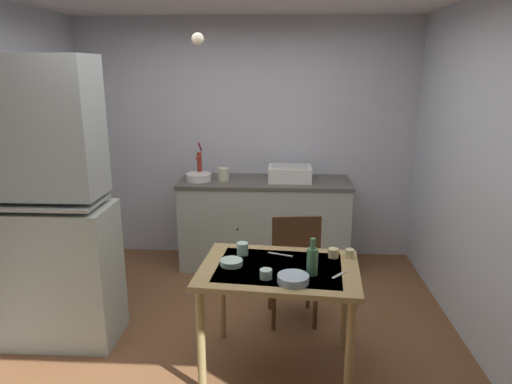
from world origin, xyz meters
name	(u,v)px	position (x,y,z in m)	size (l,w,h in m)	color
ground_plane	(230,342)	(0.00, 0.00, 0.00)	(4.70, 4.70, 0.00)	brown
wall_back	(247,140)	(0.00, 1.90, 1.30)	(3.76, 0.10, 2.60)	silver
wall_right	(499,184)	(1.88, 0.00, 1.30)	(0.10, 3.80, 2.60)	silver
hutch_cabinet	(47,216)	(-1.35, 0.01, 1.02)	(0.93, 0.50, 2.17)	#A7B3AA
counter_cabinet	(265,223)	(0.22, 1.53, 0.47)	(1.79, 0.64, 0.94)	#A7B3AA
sink_basin	(290,173)	(0.47, 1.53, 1.02)	(0.44, 0.34, 0.15)	white
hand_pump	(199,163)	(-0.48, 1.58, 1.11)	(0.05, 0.27, 0.39)	maroon
mixing_bowl_counter	(199,177)	(-0.47, 1.48, 0.98)	(0.26, 0.26, 0.08)	white
stoneware_crock	(224,174)	(-0.21, 1.50, 1.00)	(0.12, 0.12, 0.13)	beige
dining_table	(279,282)	(0.38, -0.29, 0.67)	(1.13, 0.84, 0.78)	tan
chair_far_side	(294,267)	(0.50, 0.31, 0.51)	(0.44, 0.44, 0.98)	#4C311A
serving_bowl_wide	(293,279)	(0.47, -0.52, 0.80)	(0.20, 0.20, 0.05)	#9EB2C6
soup_bowl_small	(231,262)	(0.05, -0.27, 0.80)	(0.15, 0.15, 0.04)	#ADD1C1
mug_dark	(266,274)	(0.29, -0.47, 0.81)	(0.08, 0.08, 0.06)	#ADD1C1
teacup_mint	(350,253)	(0.87, -0.10, 0.81)	(0.06, 0.06, 0.06)	beige
teacup_cream	(333,253)	(0.76, -0.10, 0.81)	(0.07, 0.07, 0.07)	beige
mug_tall	(242,249)	(0.11, -0.08, 0.82)	(0.08, 0.08, 0.09)	#ADD1C1
glass_bottle	(312,260)	(0.59, -0.39, 0.88)	(0.07, 0.07, 0.25)	#4C7F56
table_knife	(280,254)	(0.39, -0.08, 0.78)	(0.19, 0.02, 0.01)	silver
teaspoon_near_bowl	(339,275)	(0.77, -0.39, 0.78)	(0.15, 0.02, 0.01)	beige
pendant_bulb	(198,39)	(-0.16, -0.12, 2.25)	(0.08, 0.08, 0.08)	#F9EFCC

